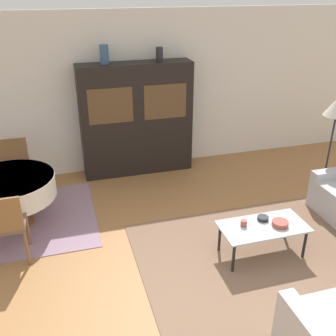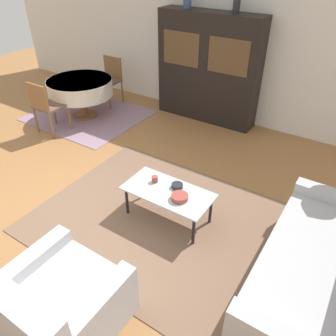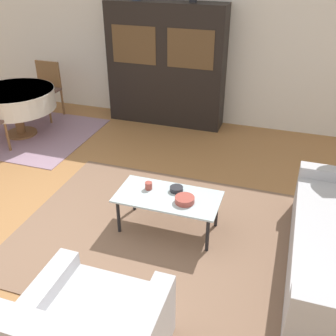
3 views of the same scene
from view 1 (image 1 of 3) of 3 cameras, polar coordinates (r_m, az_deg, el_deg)
name	(u,v)px [view 1 (image 1 of 3)]	position (r m, az deg, el deg)	size (l,w,h in m)	color
ground_plane	(187,308)	(4.36, 2.73, -19.59)	(14.00, 14.00, 0.00)	#9E6B3D
wall_back	(120,94)	(6.83, -6.93, 10.66)	(10.00, 0.06, 2.70)	silver
area_rug	(259,259)	(5.06, 13.06, -12.79)	(2.91, 2.33, 0.01)	brown
dining_rug	(21,222)	(5.99, -20.61, -7.29)	(2.08, 1.81, 0.01)	gray
coffee_table	(263,229)	(4.94, 13.64, -8.54)	(1.06, 0.53, 0.41)	black
display_cabinet	(137,119)	(6.74, -4.59, 7.04)	(1.88, 0.42, 1.91)	black
dining_table	(10,188)	(5.66, -22.01, -2.70)	(1.21, 1.21, 0.73)	brown
dining_chair_near	(5,224)	(4.97, -22.58, -7.45)	(0.44, 0.44, 0.92)	brown
dining_chair_far	(14,166)	(6.42, -21.46, 0.33)	(0.44, 0.44, 0.92)	brown
cup	(244,223)	(4.84, 10.93, -7.86)	(0.08, 0.08, 0.08)	#9E4238
bowl	(280,224)	(4.95, 15.96, -7.76)	(0.20, 0.20, 0.06)	#9E4238
bowl_small	(263,218)	(5.01, 13.61, -7.10)	(0.14, 0.14, 0.05)	#232328
vase_tall	(104,54)	(6.40, -9.23, 15.95)	(0.14, 0.14, 0.29)	#33517A
vase_short	(159,54)	(6.57, -1.25, 16.20)	(0.11, 0.11, 0.22)	#232328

